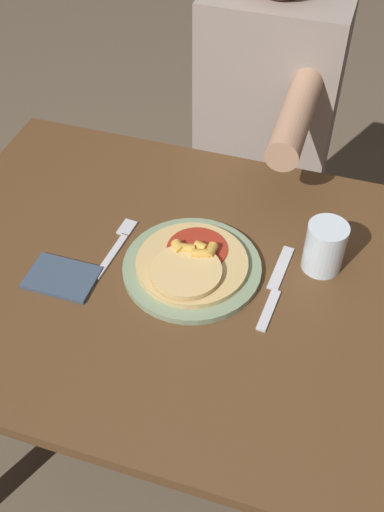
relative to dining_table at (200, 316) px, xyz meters
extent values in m
plane|color=brown|center=(0.00, 0.00, -0.64)|extent=(8.00, 8.00, 0.00)
cube|color=brown|center=(0.00, 0.00, 0.10)|extent=(1.15, 0.79, 0.03)
cylinder|color=brown|center=(-0.52, 0.33, -0.27)|extent=(0.06, 0.06, 0.72)
cylinder|color=gray|center=(-0.02, 0.02, 0.13)|extent=(0.27, 0.27, 0.01)
cylinder|color=tan|center=(-0.02, 0.02, 0.14)|extent=(0.22, 0.22, 0.01)
cylinder|color=#9E2819|center=(-0.02, 0.05, 0.15)|extent=(0.12, 0.12, 0.00)
cylinder|color=#DDB771|center=(-0.02, -0.02, 0.15)|extent=(0.14, 0.14, 0.01)
cylinder|color=gold|center=(-0.06, 0.03, 0.16)|extent=(0.03, 0.03, 0.02)
cylinder|color=gold|center=(-0.04, 0.03, 0.16)|extent=(0.04, 0.02, 0.02)
cylinder|color=gold|center=(-0.02, 0.04, 0.16)|extent=(0.03, 0.02, 0.02)
cylinder|color=gold|center=(0.01, 0.04, 0.16)|extent=(0.02, 0.03, 0.02)
cylinder|color=gold|center=(-0.01, 0.03, 0.16)|extent=(0.04, 0.03, 0.02)
cube|color=silver|center=(-0.19, 0.00, 0.12)|extent=(0.02, 0.13, 0.00)
cube|color=silver|center=(-0.19, 0.09, 0.12)|extent=(0.03, 0.05, 0.00)
cube|color=silver|center=(0.14, -0.04, 0.12)|extent=(0.03, 0.10, 0.00)
cube|color=silver|center=(0.14, 0.07, 0.12)|extent=(0.03, 0.12, 0.00)
cylinder|color=silver|center=(0.21, 0.10, 0.17)|extent=(0.08, 0.08, 0.11)
cube|color=#38475B|center=(-0.26, -0.08, 0.12)|extent=(0.13, 0.09, 0.01)
cylinder|color=#2D2D38|center=(-0.09, 0.64, -0.39)|extent=(0.11, 0.11, 0.49)
cylinder|color=#2D2D38|center=(0.07, 0.64, -0.39)|extent=(0.11, 0.11, 0.49)
cube|color=gray|center=(-0.01, 0.64, 0.13)|extent=(0.35, 0.22, 0.56)
cylinder|color=tan|center=(0.09, 0.38, 0.27)|extent=(0.07, 0.30, 0.07)
camera|label=1|loc=(0.21, -0.73, 0.99)|focal=42.00mm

